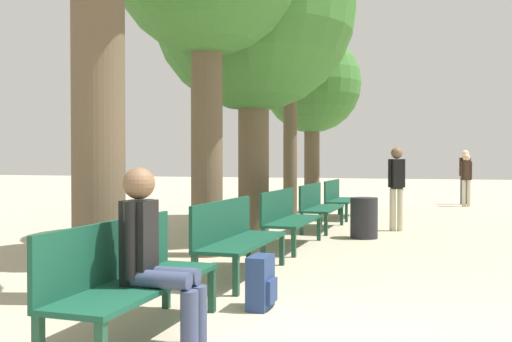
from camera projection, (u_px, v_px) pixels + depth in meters
bench_row_0 at (128, 272)px, 4.37m from camera, size 0.54×1.85×0.89m
bench_row_1 at (235, 234)px, 6.65m from camera, size 0.54×1.85×0.89m
bench_row_2 at (287, 215)px, 8.94m from camera, size 0.54×1.85×0.89m
bench_row_3 at (318, 204)px, 11.23m from camera, size 0.54×1.85×0.89m
bench_row_4 at (338, 197)px, 13.52m from camera, size 0.54×1.85×0.89m
tree_row_2 at (254, 12)px, 10.18m from camera, size 3.65×3.65×5.90m
tree_row_3 at (290, 5)px, 12.70m from camera, size 2.91×2.91×6.33m
tree_row_4 at (312, 86)px, 14.91m from camera, size 2.57×2.57×4.66m
person_seated at (153, 251)px, 4.22m from camera, size 0.63×0.36×1.31m
backpack at (261, 283)px, 5.23m from camera, size 0.22×0.35×0.49m
pedestrian_near at (465, 173)px, 17.70m from camera, size 0.34×0.28×1.69m
pedestrian_mid at (397, 183)px, 11.00m from camera, size 0.33×0.27×1.62m
pedestrian_far at (466, 176)px, 16.81m from camera, size 0.31×0.27×1.55m
trash_bin at (364, 218)px, 9.98m from camera, size 0.48×0.48×0.71m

